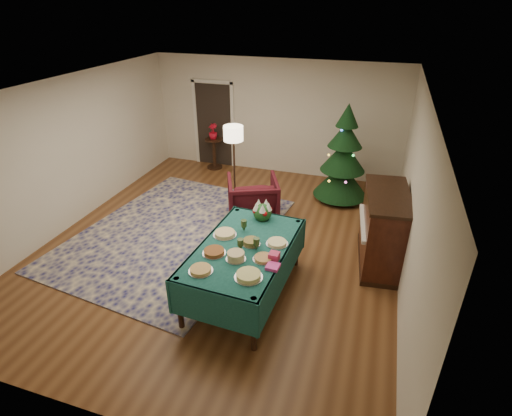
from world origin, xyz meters
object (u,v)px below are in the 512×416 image
(floor_lamp, at_px, (233,138))
(side_table, at_px, (214,154))
(armchair, at_px, (253,197))
(christmas_tree, at_px, (343,158))
(gift_box, at_px, (274,256))
(piano, at_px, (383,230))
(potted_plant, at_px, (213,135))
(buffet_table, at_px, (244,256))

(floor_lamp, xyz_separation_m, side_table, (-1.14, 1.56, -1.02))
(armchair, bearing_deg, christmas_tree, -160.36)
(gift_box, height_order, piano, piano)
(side_table, distance_m, potted_plant, 0.50)
(christmas_tree, xyz_separation_m, piano, (0.92, -2.15, -0.32))
(side_table, distance_m, piano, 5.13)
(side_table, relative_size, christmas_tree, 0.37)
(buffet_table, distance_m, potted_plant, 4.96)
(buffet_table, relative_size, piano, 1.44)
(armchair, bearing_deg, piano, 139.70)
(potted_plant, height_order, christmas_tree, christmas_tree)
(floor_lamp, xyz_separation_m, potted_plant, (-1.14, 1.56, -0.52))
(armchair, distance_m, potted_plant, 2.86)
(side_table, xyz_separation_m, piano, (4.19, -2.95, 0.24))
(armchair, relative_size, side_table, 1.25)
(floor_lamp, height_order, side_table, floor_lamp)
(floor_lamp, bearing_deg, potted_plant, 126.14)
(potted_plant, bearing_deg, floor_lamp, -53.86)
(potted_plant, bearing_deg, gift_box, -58.21)
(side_table, relative_size, piano, 0.51)
(buffet_table, bearing_deg, armchair, 105.04)
(floor_lamp, bearing_deg, christmas_tree, 19.58)
(christmas_tree, relative_size, piano, 1.37)
(gift_box, distance_m, potted_plant, 5.36)
(armchair, bearing_deg, buffet_table, 81.54)
(potted_plant, relative_size, christmas_tree, 0.19)
(armchair, bearing_deg, floor_lamp, -70.19)
(floor_lamp, bearing_deg, armchair, -46.69)
(gift_box, distance_m, floor_lamp, 3.48)
(gift_box, relative_size, side_table, 0.17)
(piano, bearing_deg, christmas_tree, 113.10)
(piano, bearing_deg, potted_plant, 144.86)
(buffet_table, distance_m, piano, 2.34)
(buffet_table, bearing_deg, piano, 37.57)
(armchair, relative_size, christmas_tree, 0.46)
(side_table, height_order, christmas_tree, christmas_tree)
(gift_box, xyz_separation_m, side_table, (-2.82, 4.55, -0.50))
(armchair, height_order, piano, piano)
(floor_lamp, distance_m, christmas_tree, 2.31)
(buffet_table, height_order, potted_plant, potted_plant)
(potted_plant, bearing_deg, buffet_table, -61.88)
(gift_box, xyz_separation_m, floor_lamp, (-1.69, 3.00, 0.51))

